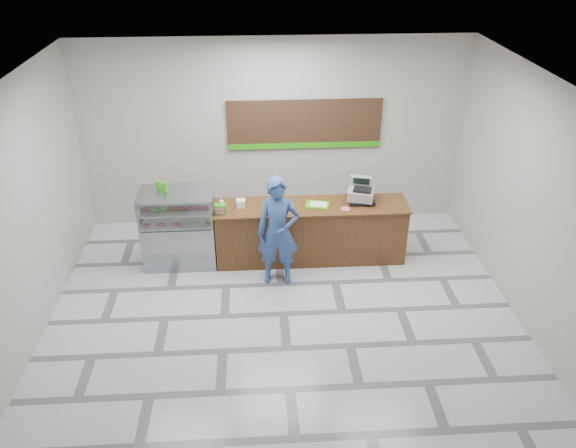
{
  "coord_description": "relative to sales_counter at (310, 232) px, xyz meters",
  "views": [
    {
      "loc": [
        -0.36,
        -6.71,
        5.37
      ],
      "look_at": [
        0.12,
        0.9,
        1.05
      ],
      "focal_mm": 35.0,
      "sensor_mm": 36.0,
      "label": 1
    }
  ],
  "objects": [
    {
      "name": "card_terminal",
      "position": [
        0.83,
        0.01,
        0.53
      ],
      "size": [
        0.09,
        0.16,
        0.04
      ],
      "primitive_type": "cube",
      "rotation": [
        0.0,
        0.0,
        0.11
      ],
      "color": "black",
      "rests_on": "sales_counter"
    },
    {
      "name": "serving_tray",
      "position": [
        0.1,
        -0.01,
        0.52
      ],
      "size": [
        0.44,
        0.37,
        0.02
      ],
      "rotation": [
        0.0,
        0.0,
        -0.25
      ],
      "color": "#4EB60A",
      "rests_on": "sales_counter"
    },
    {
      "name": "promo_box",
      "position": [
        -1.5,
        -0.18,
        0.59
      ],
      "size": [
        0.18,
        0.12,
        0.16
      ],
      "primitive_type": "cube",
      "rotation": [
        0.0,
        0.0,
        -0.02
      ],
      "color": "#2AA411",
      "rests_on": "sales_counter"
    },
    {
      "name": "straw_cup",
      "position": [
        -1.49,
        0.04,
        0.57
      ],
      "size": [
        0.08,
        0.08,
        0.11
      ],
      "primitive_type": "cylinder",
      "color": "silver",
      "rests_on": "sales_counter"
    },
    {
      "name": "sales_counter",
      "position": [
        0.0,
        0.0,
        0.0
      ],
      "size": [
        3.26,
        0.76,
        1.03
      ],
      "color": "brown",
      "rests_on": "floor"
    },
    {
      "name": "floor",
      "position": [
        -0.55,
        -1.55,
        -0.52
      ],
      "size": [
        7.0,
        7.0,
        0.0
      ],
      "primitive_type": "plane",
      "color": "silver",
      "rests_on": "ground"
    },
    {
      "name": "cash_register",
      "position": [
        0.85,
        0.12,
        0.66
      ],
      "size": [
        0.53,
        0.55,
        0.4
      ],
      "rotation": [
        0.0,
        0.0,
        -0.29
      ],
      "color": "black",
      "rests_on": "sales_counter"
    },
    {
      "name": "napkin_box",
      "position": [
        -1.17,
        0.02,
        0.58
      ],
      "size": [
        0.15,
        0.15,
        0.12
      ],
      "primitive_type": "cube",
      "rotation": [
        0.0,
        0.0,
        0.02
      ],
      "color": "white",
      "rests_on": "sales_counter"
    },
    {
      "name": "ceiling",
      "position": [
        -0.55,
        -1.55,
        2.98
      ],
      "size": [
        7.0,
        7.0,
        0.0
      ],
      "primitive_type": "plane",
      "rotation": [
        3.14,
        0.0,
        0.0
      ],
      "color": "silver",
      "rests_on": "back_wall"
    },
    {
      "name": "back_wall",
      "position": [
        -0.55,
        1.45,
        1.23
      ],
      "size": [
        7.0,
        0.0,
        7.0
      ],
      "primitive_type": "plane",
      "rotation": [
        1.57,
        0.0,
        0.0
      ],
      "color": "#B3AEA4",
      "rests_on": "floor"
    },
    {
      "name": "customer",
      "position": [
        -0.58,
        -0.64,
        0.4
      ],
      "size": [
        0.7,
        0.49,
        1.83
      ],
      "primitive_type": "imported",
      "rotation": [
        0.0,
        0.0,
        -0.08
      ],
      "color": "#2E4C86",
      "rests_on": "floor"
    },
    {
      "name": "donut_decal",
      "position": [
        0.55,
        -0.16,
        0.52
      ],
      "size": [
        0.16,
        0.16,
        0.0
      ],
      "primitive_type": "cylinder",
      "color": "#D95E85",
      "rests_on": "sales_counter"
    },
    {
      "name": "display_case",
      "position": [
        -2.22,
        -0.0,
        0.16
      ],
      "size": [
        1.22,
        0.72,
        1.33
      ],
      "color": "gray",
      "rests_on": "floor"
    },
    {
      "name": "menu_board",
      "position": [
        -0.0,
        1.41,
        1.42
      ],
      "size": [
        2.8,
        0.06,
        0.9
      ],
      "color": "black",
      "rests_on": "back_wall"
    },
    {
      "name": "green_cup_right",
      "position": [
        -2.39,
        0.11,
        0.88
      ],
      "size": [
        0.09,
        0.09,
        0.14
      ],
      "primitive_type": "cylinder",
      "color": "#2AA411",
      "rests_on": "display_case"
    },
    {
      "name": "green_cup_left",
      "position": [
        -2.51,
        0.19,
        0.88
      ],
      "size": [
        0.09,
        0.09,
        0.14
      ],
      "primitive_type": "cylinder",
      "color": "#2AA411",
      "rests_on": "display_case"
    }
  ]
}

